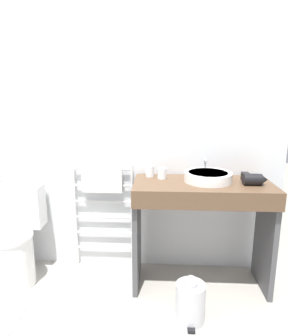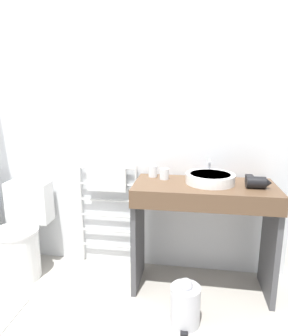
# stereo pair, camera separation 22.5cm
# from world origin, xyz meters

# --- Properties ---
(wall_back) EXTENTS (2.79, 0.12, 2.60)m
(wall_back) POSITION_xyz_m (0.00, 1.27, 1.30)
(wall_back) COLOR silver
(wall_back) RESTS_ON ground_plane
(toilet) EXTENTS (0.39, 0.54, 0.80)m
(toilet) POSITION_xyz_m (-0.90, 0.90, 0.34)
(toilet) COLOR white
(toilet) RESTS_ON ground_plane
(towel_radiator) EXTENTS (0.54, 0.06, 0.96)m
(towel_radiator) POSITION_xyz_m (-0.18, 1.17, 0.68)
(towel_radiator) COLOR silver
(towel_radiator) RESTS_ON ground_plane
(vanity_counter) EXTENTS (1.08, 0.51, 0.89)m
(vanity_counter) POSITION_xyz_m (0.66, 0.91, 0.61)
(vanity_counter) COLOR brown
(vanity_counter) RESTS_ON ground_plane
(sink_basin) EXTENTS (0.38, 0.38, 0.07)m
(sink_basin) POSITION_xyz_m (0.70, 0.96, 0.93)
(sink_basin) COLOR white
(sink_basin) RESTS_ON vanity_counter
(faucet) EXTENTS (0.02, 0.10, 0.15)m
(faucet) POSITION_xyz_m (0.70, 1.14, 0.98)
(faucet) COLOR silver
(faucet) RESTS_ON vanity_counter
(cup_near_wall) EXTENTS (0.07, 0.07, 0.09)m
(cup_near_wall) POSITION_xyz_m (0.24, 1.09, 0.93)
(cup_near_wall) COLOR white
(cup_near_wall) RESTS_ON vanity_counter
(cup_near_edge) EXTENTS (0.07, 0.07, 0.09)m
(cup_near_edge) POSITION_xyz_m (0.34, 1.03, 0.93)
(cup_near_edge) COLOR white
(cup_near_edge) RESTS_ON vanity_counter
(hair_dryer) EXTENTS (0.18, 0.17, 0.09)m
(hair_dryer) POSITION_xyz_m (1.03, 0.89, 0.93)
(hair_dryer) COLOR black
(hair_dryer) RESTS_ON vanity_counter
(trash_bin) EXTENTS (0.21, 0.24, 0.35)m
(trash_bin) POSITION_xyz_m (0.54, 0.49, 0.15)
(trash_bin) COLOR silver
(trash_bin) RESTS_ON ground_plane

